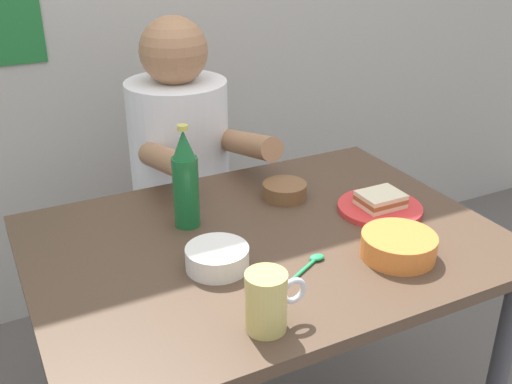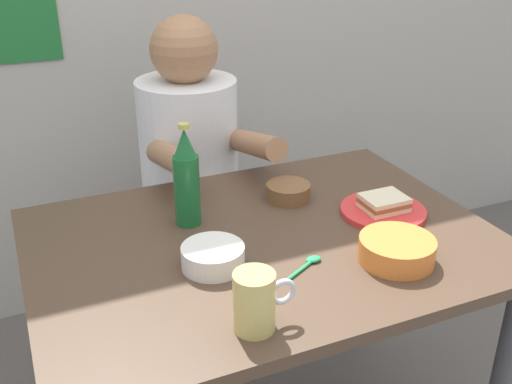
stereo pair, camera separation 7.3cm
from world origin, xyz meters
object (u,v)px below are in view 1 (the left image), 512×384
(sandwich, at_px, (381,199))
(condiment_bowl_brown, at_px, (285,190))
(stool, at_px, (185,254))
(person_seated, at_px, (180,144))
(plate_orange, at_px, (380,208))
(dining_table, at_px, (265,270))
(beer_bottle, at_px, (185,181))
(beer_mug, at_px, (267,301))

(sandwich, distance_m, condiment_bowl_brown, 0.26)
(stool, xyz_separation_m, condiment_bowl_brown, (0.13, -0.46, 0.41))
(sandwich, relative_size, condiment_bowl_brown, 0.92)
(person_seated, bearing_deg, plate_orange, -62.96)
(dining_table, xyz_separation_m, condiment_bowl_brown, (0.15, 0.17, 0.12))
(beer_bottle, bearing_deg, dining_table, -45.50)
(person_seated, xyz_separation_m, sandwich, (0.32, -0.63, 0.01))
(dining_table, distance_m, stool, 0.70)
(person_seated, bearing_deg, stool, 90.00)
(sandwich, distance_m, beer_bottle, 0.51)
(person_seated, xyz_separation_m, condiment_bowl_brown, (0.13, -0.45, -0.00))
(dining_table, distance_m, beer_mug, 0.37)
(person_seated, distance_m, beer_mug, 0.94)
(sandwich, relative_size, beer_bottle, 0.42)
(person_seated, height_order, plate_orange, person_seated)
(person_seated, bearing_deg, dining_table, -91.24)
(person_seated, bearing_deg, beer_mug, -100.37)
(condiment_bowl_brown, bearing_deg, beer_mug, -122.62)
(stool, bearing_deg, person_seated, -90.00)
(person_seated, distance_m, plate_orange, 0.70)
(condiment_bowl_brown, bearing_deg, person_seated, 106.77)
(beer_mug, relative_size, beer_bottle, 0.48)
(stool, height_order, person_seated, person_seated)
(beer_bottle, relative_size, condiment_bowl_brown, 2.18)
(beer_mug, bearing_deg, sandwich, 31.16)
(stool, bearing_deg, beer_bottle, -107.87)
(beer_mug, bearing_deg, person_seated, 79.63)
(person_seated, relative_size, plate_orange, 3.27)
(dining_table, bearing_deg, beer_bottle, 134.50)
(dining_table, xyz_separation_m, beer_bottle, (-0.14, 0.15, 0.21))
(plate_orange, distance_m, sandwich, 0.02)
(dining_table, distance_m, plate_orange, 0.35)
(sandwich, xyz_separation_m, beer_bottle, (-0.48, 0.15, 0.09))
(stool, bearing_deg, plate_orange, -63.37)
(dining_table, relative_size, stool, 2.44)
(dining_table, relative_size, person_seated, 1.53)
(dining_table, bearing_deg, person_seated, 88.76)
(dining_table, relative_size, sandwich, 10.00)
(stool, height_order, beer_bottle, beer_bottle)
(dining_table, relative_size, beer_mug, 8.73)
(plate_orange, bearing_deg, stool, 116.63)
(plate_orange, relative_size, beer_bottle, 0.84)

